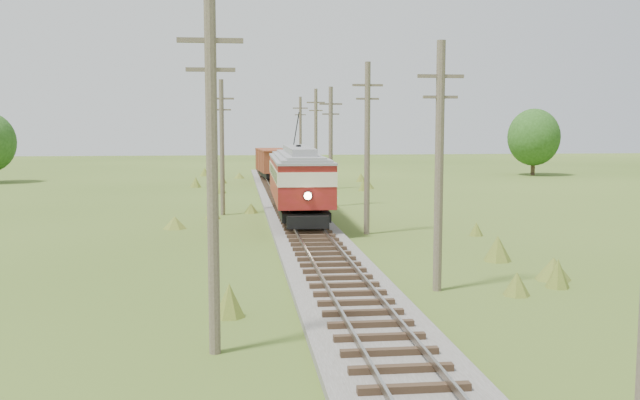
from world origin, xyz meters
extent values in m
cube|color=#605B54|center=(0.00, 34.00, 0.12)|extent=(3.60, 96.00, 0.25)
cube|color=#726659|center=(-0.72, 34.00, 0.48)|extent=(0.08, 96.00, 0.17)
cube|color=#726659|center=(0.72, 34.00, 0.48)|extent=(0.08, 96.00, 0.17)
cube|color=#2D2116|center=(0.00, 34.00, 0.33)|extent=(2.40, 96.00, 0.16)
cube|color=black|center=(0.00, 35.66, 1.04)|extent=(2.70, 11.69, 0.48)
cube|color=maroon|center=(0.00, 35.66, 2.09)|extent=(3.15, 12.71, 1.16)
cube|color=beige|center=(0.00, 35.66, 3.04)|extent=(3.18, 12.78, 0.74)
cube|color=black|center=(0.00, 35.66, 3.04)|extent=(3.21, 12.21, 0.58)
cube|color=maroon|center=(0.00, 35.66, 3.57)|extent=(3.15, 12.71, 0.32)
cube|color=gray|center=(0.00, 35.66, 3.92)|extent=(3.22, 12.84, 0.40)
cube|color=gray|center=(0.00, 35.66, 4.28)|extent=(1.48, 9.52, 0.42)
sphere|color=#FFF2BF|center=(-0.10, 29.25, 2.25)|extent=(0.38, 0.38, 0.38)
cylinder|color=black|center=(0.03, 37.56, 5.47)|extent=(0.14, 4.92, 2.04)
cylinder|color=black|center=(-0.87, 30.88, 0.98)|extent=(0.14, 0.85, 0.84)
cylinder|color=black|center=(0.72, 30.86, 0.98)|extent=(0.14, 0.85, 0.84)
cylinder|color=black|center=(-0.72, 40.47, 0.98)|extent=(0.14, 0.85, 0.84)
cylinder|color=black|center=(0.87, 40.44, 0.98)|extent=(0.14, 0.85, 0.84)
cube|color=black|center=(0.00, 65.15, 0.92)|extent=(2.63, 7.51, 0.51)
cube|color=brown|center=(0.00, 65.15, 2.20)|extent=(3.22, 8.36, 2.05)
cube|color=brown|center=(0.00, 65.15, 3.28)|extent=(3.28, 8.53, 0.12)
cylinder|color=black|center=(-0.60, 62.65, 0.97)|extent=(0.18, 0.83, 0.82)
cylinder|color=black|center=(0.93, 62.75, 0.97)|extent=(0.18, 0.83, 0.82)
cylinder|color=black|center=(-0.93, 67.56, 0.97)|extent=(0.18, 0.83, 0.82)
cylinder|color=black|center=(0.60, 67.66, 0.97)|extent=(0.18, 0.83, 0.82)
cone|color=gray|center=(2.68, 50.79, 0.59)|extent=(3.16, 3.16, 1.18)
cone|color=gray|center=(3.47, 49.81, 0.35)|extent=(1.78, 1.78, 0.69)
cylinder|color=brown|center=(3.30, 18.00, 4.30)|extent=(0.30, 0.30, 8.60)
cube|color=brown|center=(3.30, 18.00, 7.40)|extent=(1.60, 0.12, 0.12)
cube|color=brown|center=(3.30, 18.00, 6.70)|extent=(1.20, 0.10, 0.10)
cylinder|color=brown|center=(3.20, 31.00, 4.50)|extent=(0.30, 0.30, 9.00)
cube|color=brown|center=(3.20, 31.00, 7.80)|extent=(1.60, 0.12, 0.12)
cube|color=brown|center=(3.20, 31.00, 7.10)|extent=(1.20, 0.10, 0.10)
cylinder|color=brown|center=(3.00, 44.00, 4.20)|extent=(0.30, 0.30, 8.40)
cube|color=brown|center=(3.00, 44.00, 7.20)|extent=(1.60, 0.12, 0.12)
cube|color=brown|center=(3.00, 44.00, 6.50)|extent=(1.20, 0.10, 0.10)
cylinder|color=brown|center=(3.40, 57.00, 4.45)|extent=(0.30, 0.30, 8.90)
cube|color=brown|center=(3.40, 57.00, 7.70)|extent=(1.60, 0.12, 0.12)
cube|color=brown|center=(3.40, 57.00, 7.00)|extent=(1.20, 0.10, 0.10)
cylinder|color=brown|center=(3.20, 70.00, 4.35)|extent=(0.30, 0.30, 8.70)
cube|color=brown|center=(3.20, 70.00, 7.50)|extent=(1.60, 0.12, 0.12)
cube|color=brown|center=(3.20, 70.00, 6.80)|extent=(1.20, 0.10, 0.10)
cylinder|color=brown|center=(-4.20, 12.00, 4.50)|extent=(0.30, 0.30, 9.00)
cube|color=brown|center=(-4.20, 12.00, 7.80)|extent=(1.60, 0.12, 0.12)
cube|color=brown|center=(-4.20, 12.00, 7.10)|extent=(1.20, 0.10, 0.10)
cylinder|color=brown|center=(-4.50, 40.00, 4.30)|extent=(0.30, 0.30, 8.60)
cube|color=brown|center=(-4.50, 40.00, 7.40)|extent=(1.60, 0.12, 0.12)
cube|color=brown|center=(-4.50, 40.00, 6.70)|extent=(1.20, 0.10, 0.10)
cylinder|color=#38281C|center=(30.00, 72.00, 1.26)|extent=(0.50, 0.50, 2.52)
ellipsoid|color=#1F4414|center=(30.00, 72.00, 4.34)|extent=(5.88, 5.88, 6.47)
camera|label=1|loc=(-3.61, -5.74, 5.77)|focal=40.00mm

